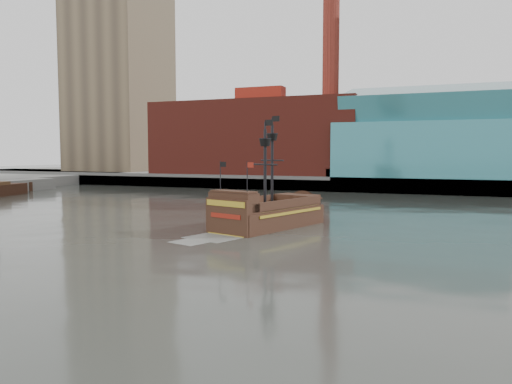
% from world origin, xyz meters
% --- Properties ---
extents(ground, '(400.00, 400.00, 0.00)m').
position_xyz_m(ground, '(0.00, 0.00, 0.00)').
color(ground, '#282A25').
rests_on(ground, ground).
extents(promenade_far, '(220.00, 60.00, 2.00)m').
position_xyz_m(promenade_far, '(0.00, 92.00, 1.00)').
color(promenade_far, slate).
rests_on(promenade_far, ground).
extents(seawall, '(220.00, 1.00, 2.60)m').
position_xyz_m(seawall, '(0.00, 62.50, 1.30)').
color(seawall, '#4C4C49').
rests_on(seawall, ground).
extents(skyline, '(149.00, 45.00, 62.00)m').
position_xyz_m(skyline, '(5.21, 84.56, 24.55)').
color(skyline, brown).
rests_on(skyline, promenade_far).
extents(pirate_ship, '(8.53, 15.31, 10.99)m').
position_xyz_m(pirate_ship, '(-0.55, 19.19, 1.00)').
color(pirate_ship, black).
rests_on(pirate_ship, ground).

